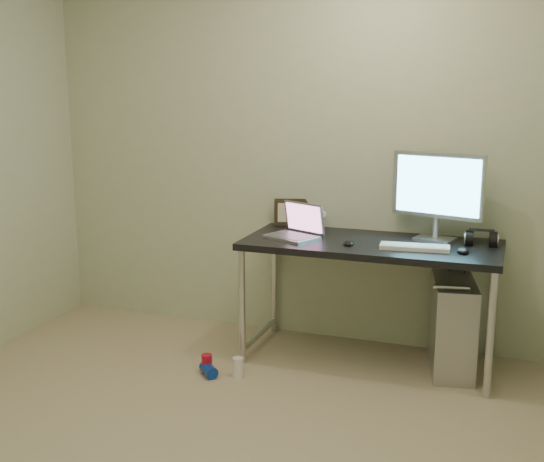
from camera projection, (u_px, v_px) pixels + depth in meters
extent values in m
plane|color=tan|center=(180.00, 461.00, 3.07)|extent=(3.50, 3.50, 0.00)
cube|color=beige|center=(299.00, 150.00, 4.42)|extent=(3.50, 0.02, 2.50)
cube|color=black|center=(371.00, 245.00, 4.04)|extent=(1.51, 0.66, 0.04)
cylinder|color=silver|center=(242.00, 307.00, 4.09)|extent=(0.04, 0.04, 0.71)
cylinder|color=silver|center=(274.00, 281.00, 4.62)|extent=(0.04, 0.04, 0.71)
cylinder|color=silver|center=(490.00, 336.00, 3.62)|extent=(0.04, 0.04, 0.71)
cylinder|color=silver|center=(494.00, 304.00, 4.15)|extent=(0.04, 0.04, 0.71)
cylinder|color=silver|center=(259.00, 334.00, 4.42)|extent=(0.04, 0.58, 0.04)
cylinder|color=silver|center=(489.00, 364.00, 3.95)|extent=(0.04, 0.58, 0.04)
cube|color=#B0AFB4|center=(452.00, 325.00, 4.01)|extent=(0.33, 0.56, 0.55)
cylinder|color=silver|center=(451.00, 287.00, 3.74)|extent=(0.20, 0.06, 0.03)
cylinder|color=silver|center=(458.00, 267.00, 4.15)|extent=(0.20, 0.06, 0.03)
cylinder|color=black|center=(449.00, 293.00, 4.23)|extent=(0.01, 0.16, 0.69)
cylinder|color=black|center=(463.00, 298.00, 4.18)|extent=(0.02, 0.11, 0.71)
cylinder|color=red|center=(207.00, 364.00, 4.00)|extent=(0.08, 0.08, 0.11)
cylinder|color=white|center=(238.00, 367.00, 3.95)|extent=(0.08, 0.08, 0.12)
cylinder|color=#0E33A2|center=(209.00, 370.00, 3.97)|extent=(0.14, 0.14, 0.07)
cube|color=silver|center=(291.00, 237.00, 4.13)|extent=(0.36, 0.31, 0.02)
cube|color=slate|center=(291.00, 236.00, 4.13)|extent=(0.31, 0.27, 0.00)
cube|color=#999BA2|center=(304.00, 218.00, 4.19)|extent=(0.29, 0.16, 0.19)
cube|color=#794864|center=(304.00, 218.00, 4.18)|extent=(0.26, 0.14, 0.17)
cube|color=silver|center=(435.00, 239.00, 4.08)|extent=(0.26, 0.22, 0.02)
cylinder|color=silver|center=(436.00, 227.00, 4.08)|extent=(0.04, 0.04, 0.12)
cube|color=silver|center=(438.00, 185.00, 4.02)|extent=(0.55, 0.18, 0.39)
cube|color=#5ECFF8|center=(437.00, 186.00, 4.00)|extent=(0.49, 0.14, 0.33)
cube|color=white|center=(415.00, 247.00, 3.86)|extent=(0.40, 0.16, 0.02)
ellipsoid|color=black|center=(463.00, 250.00, 3.77)|extent=(0.09, 0.12, 0.04)
ellipsoid|color=black|center=(349.00, 242.00, 3.96)|extent=(0.08, 0.11, 0.03)
cylinder|color=black|center=(469.00, 239.00, 3.97)|extent=(0.05, 0.11, 0.11)
cylinder|color=black|center=(493.00, 241.00, 3.93)|extent=(0.05, 0.11, 0.11)
cube|color=black|center=(482.00, 230.00, 3.93)|extent=(0.14, 0.03, 0.01)
cube|color=black|center=(291.00, 212.00, 4.49)|extent=(0.23, 0.13, 0.18)
cylinder|color=silver|center=(323.00, 222.00, 4.41)|extent=(0.01, 0.01, 0.08)
cylinder|color=white|center=(323.00, 214.00, 4.40)|extent=(0.04, 0.03, 0.04)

